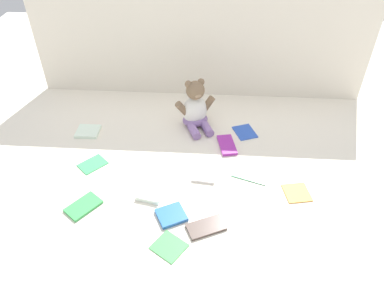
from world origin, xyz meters
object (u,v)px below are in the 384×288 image
(book_case_1, at_px, (171,215))
(book_case_4, at_px, (297,192))
(book_case_8, at_px, (245,132))
(book_case_0, at_px, (206,227))
(teddy_bear, at_px, (195,109))
(book_case_2, at_px, (153,189))
(book_case_3, at_px, (88,131))
(book_case_11, at_px, (83,206))
(book_case_5, at_px, (205,174))
(book_case_10, at_px, (250,174))
(book_case_6, at_px, (93,164))
(book_case_9, at_px, (227,145))
(book_case_7, at_px, (169,246))

(book_case_1, height_order, book_case_4, book_case_1)
(book_case_8, bearing_deg, book_case_0, -127.02)
(teddy_bear, distance_m, book_case_2, 0.47)
(book_case_3, distance_m, book_case_11, 0.46)
(book_case_2, height_order, book_case_8, book_case_2)
(teddy_bear, distance_m, book_case_11, 0.67)
(book_case_3, height_order, book_case_8, book_case_3)
(book_case_1, distance_m, book_case_8, 0.59)
(book_case_5, height_order, book_case_11, same)
(book_case_10, bearing_deg, book_case_6, 107.10)
(book_case_3, relative_size, book_case_9, 0.77)
(book_case_7, distance_m, book_case_9, 0.57)
(book_case_6, xyz_separation_m, book_case_10, (0.65, -0.02, 0.00))
(teddy_bear, distance_m, book_case_0, 0.62)
(book_case_0, relative_size, book_case_4, 1.34)
(book_case_8, xyz_separation_m, book_case_9, (-0.08, -0.11, 0.00))
(teddy_bear, distance_m, book_case_10, 0.42)
(book_case_0, height_order, book_case_6, book_case_0)
(book_case_9, xyz_separation_m, book_case_10, (0.09, -0.18, -0.00))
(book_case_10, bearing_deg, book_case_8, 20.73)
(book_case_2, relative_size, book_case_4, 1.35)
(book_case_7, xyz_separation_m, book_case_10, (0.29, 0.36, 0.00))
(book_case_5, relative_size, book_case_8, 0.93)
(book_case_2, xyz_separation_m, book_case_3, (-0.35, 0.35, -0.00))
(book_case_3, bearing_deg, book_case_6, 20.01)
(book_case_3, relative_size, book_case_8, 0.95)
(book_case_0, bearing_deg, book_case_11, -123.39)
(book_case_2, height_order, book_case_9, book_case_2)
(book_case_4, height_order, book_case_7, book_case_4)
(book_case_4, xyz_separation_m, book_case_10, (-0.17, 0.09, -0.00))
(book_case_9, bearing_deg, book_case_7, 58.04)
(teddy_bear, relative_size, book_case_7, 2.33)
(book_case_11, bearing_deg, book_case_6, 135.04)
(book_case_10, bearing_deg, book_case_5, 111.93)
(book_case_6, xyz_separation_m, book_case_7, (0.36, -0.38, -0.00))
(book_case_0, distance_m, book_case_7, 0.15)
(book_case_3, relative_size, book_case_4, 1.05)
(teddy_bear, bearing_deg, book_case_7, -116.22)
(book_case_8, bearing_deg, book_case_3, 162.74)
(teddy_bear, relative_size, book_case_11, 1.88)
(teddy_bear, bearing_deg, book_case_4, -67.84)
(book_case_5, bearing_deg, book_case_2, 33.44)
(book_case_0, xyz_separation_m, book_case_6, (-0.48, 0.30, -0.00))
(book_case_5, bearing_deg, book_case_7, 79.56)
(book_case_8, height_order, book_case_10, book_case_8)
(book_case_7, xyz_separation_m, book_case_11, (-0.33, 0.15, 0.00))
(book_case_9, bearing_deg, book_case_10, 105.83)
(book_case_0, bearing_deg, book_case_10, 123.53)
(book_case_2, xyz_separation_m, book_case_5, (0.20, 0.10, -0.00))
(teddy_bear, xyz_separation_m, book_case_9, (0.15, -0.15, -0.08))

